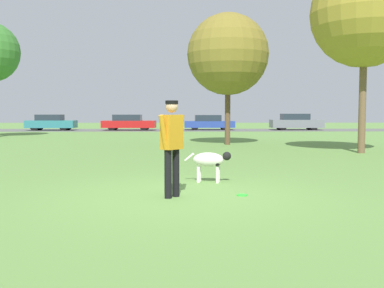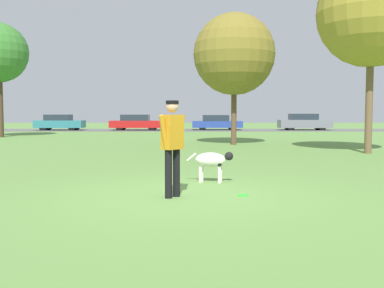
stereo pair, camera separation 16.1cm
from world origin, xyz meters
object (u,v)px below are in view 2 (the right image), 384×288
at_px(dog, 211,161).
at_px(tree_near_right, 370,13).
at_px(parked_car_teal, 58,123).
at_px(parked_car_red, 135,123).
at_px(frisbee, 241,195).
at_px(tree_mid_center, 233,54).
at_px(person, 171,140).
at_px(parked_car_grey, 303,122).
at_px(parked_car_blue, 215,123).

distance_m(dog, tree_near_right, 10.41).
bearing_deg(parked_car_teal, parked_car_red, -0.26).
height_order(frisbee, parked_car_teal, parked_car_teal).
distance_m(dog, parked_car_red, 29.48).
bearing_deg(parked_car_teal, tree_mid_center, -52.14).
height_order(dog, frisbee, dog).
bearing_deg(frisbee, dog, 107.07).
xyz_separation_m(person, dog, (0.79, 1.73, -0.55)).
bearing_deg(frisbee, parked_car_grey, 74.04).
bearing_deg(tree_mid_center, frisbee, -94.57).
bearing_deg(parked_car_red, parked_car_grey, 2.91).
height_order(person, parked_car_grey, person).
distance_m(parked_car_teal, parked_car_red, 6.67).
xyz_separation_m(tree_mid_center, parked_car_grey, (7.80, 17.80, -3.56)).
relative_size(tree_mid_center, parked_car_red, 1.35).
relative_size(dog, frisbee, 5.04).
xyz_separation_m(frisbee, tree_mid_center, (1.05, 13.16, 4.24)).
xyz_separation_m(frisbee, parked_car_teal, (-12.39, 30.67, 0.66)).
height_order(parked_car_red, parked_car_grey, parked_car_grey).
xyz_separation_m(dog, parked_car_grey, (9.34, 29.38, 0.22)).
xyz_separation_m(parked_car_teal, parked_car_red, (6.67, -0.07, 0.00)).
distance_m(person, dog, 1.98).
height_order(frisbee, parked_car_blue, parked_car_blue).
relative_size(tree_near_right, parked_car_grey, 1.60).
relative_size(person, tree_mid_center, 0.28).
relative_size(tree_mid_center, parked_car_blue, 1.42).
relative_size(person, parked_car_blue, 0.40).
relative_size(frisbee, parked_car_grey, 0.05).
bearing_deg(person, tree_near_right, 0.93).
distance_m(person, parked_car_grey, 32.72).
bearing_deg(person, dog, 14.70).
bearing_deg(parked_car_red, person, -80.31).
xyz_separation_m(tree_near_right, parked_car_red, (-11.37, 22.02, -4.49)).
relative_size(frisbee, parked_car_red, 0.04).
bearing_deg(parked_car_blue, dog, -93.85).
height_order(parked_car_teal, parked_car_red, parked_car_teal).
distance_m(person, frisbee, 1.64).
bearing_deg(dog, person, -102.31).
height_order(tree_near_right, tree_mid_center, tree_near_right).
relative_size(dog, tree_mid_center, 0.17).
relative_size(parked_car_blue, parked_car_grey, 0.98).
bearing_deg(dog, tree_near_right, 61.12).
bearing_deg(tree_mid_center, tree_near_right, -44.99).
relative_size(dog, parked_car_red, 0.22).
distance_m(tree_near_right, parked_car_grey, 23.06).
bearing_deg(frisbee, tree_mid_center, 85.43).
distance_m(tree_near_right, parked_car_blue, 23.49).
distance_m(tree_mid_center, parked_car_blue, 18.40).
height_order(tree_mid_center, parked_car_blue, tree_mid_center).
height_order(tree_mid_center, parked_car_teal, tree_mid_center).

